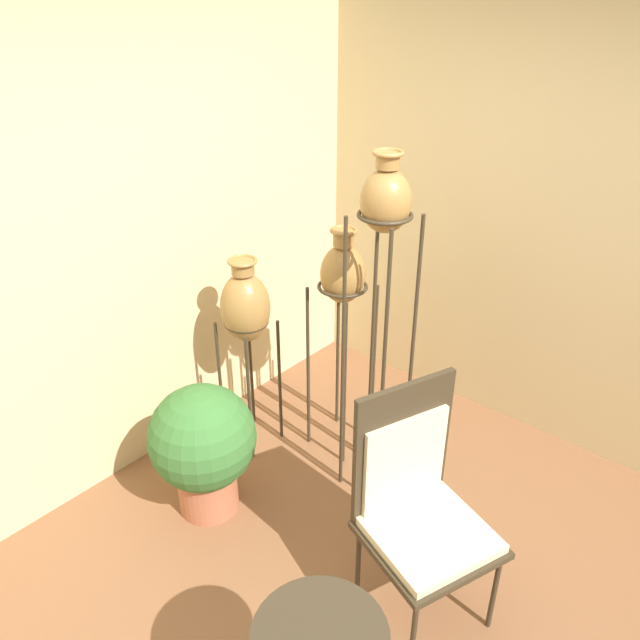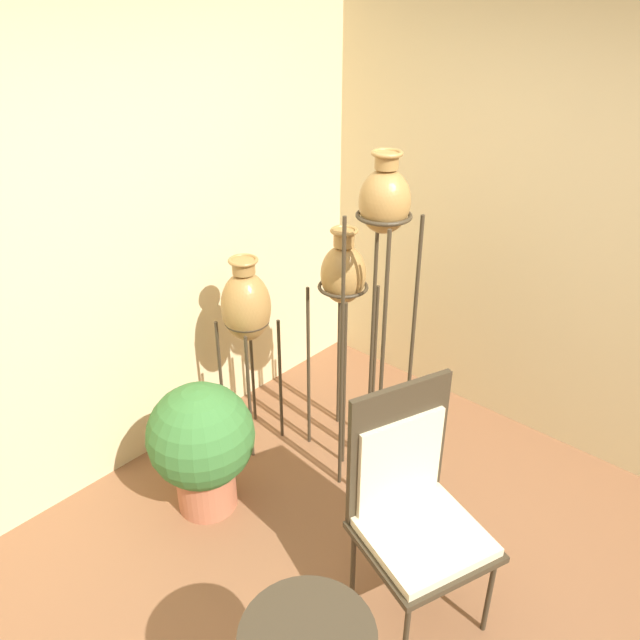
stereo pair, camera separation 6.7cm
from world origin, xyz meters
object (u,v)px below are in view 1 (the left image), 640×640
Objects in this scene: chair at (417,500)px; vase_stand_tall at (385,221)px; vase_stand_medium at (343,279)px; vase_stand_short at (245,309)px; potted_plant at (203,444)px.

vase_stand_tall is at bearing 69.53° from chair.
vase_stand_medium is 1.26× the size of chair.
vase_stand_short reaches higher than chair.
chair is (-0.33, -1.40, -0.32)m from vase_stand_short.
vase_stand_tall is 2.51× the size of potted_plant.
vase_stand_medium is 1.28m from chair.
potted_plant is (-0.57, -0.24, -0.50)m from vase_stand_short.
potted_plant is (-0.91, 0.19, -0.69)m from vase_stand_medium.
vase_stand_tall is 1.26m from chair.
potted_plant is at bearing -156.83° from vase_stand_short.
chair is 1.19m from potted_plant.
vase_stand_short is 1.09× the size of chair.
vase_stand_medium reaches higher than chair.
potted_plant is at bearing 168.11° from vase_stand_medium.
chair is 1.48× the size of potted_plant.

